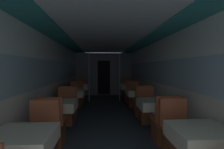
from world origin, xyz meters
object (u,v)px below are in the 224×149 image
(chair_left_near_1, at_px, (52,130))
(chair_left_near_3, at_px, (78,97))
(chair_left_far_0, at_px, (41,144))
(dining_table_left_1, at_px, (60,106))
(dining_table_right_2, at_px, (137,93))
(chair_left_far_1, at_px, (66,113))
(chair_left_far_3, at_px, (82,92))
(dining_table_right_0, at_px, (201,137))
(dining_table_left_0, at_px, (22,142))
(chair_right_far_3, at_px, (126,92))
(chair_right_far_2, at_px, (134,99))
(dining_table_left_2, at_px, (73,94))
(chair_right_near_1, at_px, (164,127))
(dining_table_right_3, at_px, (129,87))
(dining_table_left_3, at_px, (80,87))
(support_pole_left_3, at_px, (89,76))
(chair_left_near_2, at_px, (70,107))
(chair_right_near_3, at_px, (131,96))
(chair_left_far_2, at_px, (76,99))
(chair_right_far_0, at_px, (178,140))
(chair_right_far_1, at_px, (147,111))
(support_pole_right_3, at_px, (120,75))
(dining_table_right_1, at_px, (154,105))
(chair_right_near_2, at_px, (142,106))

(chair_left_near_1, xyz_separation_m, chair_left_near_3, (0.00, 3.67, 0.00))
(chair_left_far_0, distance_m, chair_left_near_1, 0.60)
(dining_table_left_1, relative_size, dining_table_right_2, 1.00)
(chair_left_far_1, bearing_deg, dining_table_right_2, -149.84)
(dining_table_right_2, bearing_deg, chair_left_far_0, -124.47)
(chair_left_far_3, relative_size, dining_table_right_0, 1.31)
(dining_table_left_1, bearing_deg, dining_table_left_0, -90.00)
(chair_left_far_0, relative_size, chair_right_far_3, 1.00)
(dining_table_left_0, relative_size, chair_right_far_2, 0.76)
(dining_table_left_2, bearing_deg, dining_table_left_1, -90.00)
(chair_left_near_1, relative_size, chair_right_near_1, 1.00)
(dining_table_right_0, height_order, dining_table_right_2, same)
(dining_table_right_3, bearing_deg, dining_table_right_0, -90.00)
(chair_left_far_0, distance_m, chair_right_near_1, 2.18)
(dining_table_right_3, bearing_deg, chair_right_far_3, 90.00)
(chair_left_far_1, xyz_separation_m, dining_table_left_3, (0.00, 3.05, 0.30))
(support_pole_left_3, bearing_deg, dining_table_right_2, -47.11)
(chair_left_near_2, xyz_separation_m, support_pole_left_3, (0.39, 2.45, 0.80))
(chair_right_far_3, bearing_deg, dining_table_right_3, 90.00)
(chair_left_far_1, height_order, dining_table_left_2, chair_left_far_1)
(chair_left_near_3, distance_m, chair_right_near_3, 2.09)
(dining_table_left_0, height_order, chair_left_far_0, chair_left_far_0)
(chair_left_near_1, distance_m, chair_left_near_2, 1.83)
(chair_left_far_1, distance_m, chair_left_far_2, 1.83)
(chair_left_far_2, distance_m, chair_right_far_0, 4.22)
(chair_left_far_2, relative_size, chair_right_far_1, 1.00)
(chair_right_far_2, bearing_deg, chair_left_near_2, 30.52)
(dining_table_left_2, distance_m, chair_right_near_3, 2.44)
(chair_left_near_2, relative_size, support_pole_right_3, 0.42)
(chair_left_far_3, bearing_deg, dining_table_right_2, 130.51)
(dining_table_right_3, bearing_deg, dining_table_left_1, -119.72)
(chair_right_far_1, bearing_deg, chair_right_near_1, 90.00)
(chair_left_near_1, height_order, dining_table_right_0, chair_left_near_1)
(chair_left_near_3, relative_size, chair_right_far_3, 1.00)
(dining_table_left_3, xyz_separation_m, dining_table_right_1, (2.09, -3.67, 0.00))
(chair_right_far_2, bearing_deg, dining_table_left_0, 63.96)
(chair_left_far_2, relative_size, dining_table_right_1, 1.31)
(dining_table_left_0, xyz_separation_m, chair_right_far_2, (2.09, 4.28, -0.30))
(chair_left_far_1, distance_m, chair_left_near_3, 2.43)
(chair_right_near_3, bearing_deg, dining_table_right_1, -90.00)
(chair_right_far_1, relative_size, chair_right_near_3, 1.00)
(chair_right_far_1, bearing_deg, dining_table_left_2, -30.16)
(support_pole_right_3, bearing_deg, support_pole_left_3, 180.00)
(chair_left_near_2, distance_m, chair_right_far_3, 3.71)
(chair_left_near_3, height_order, chair_right_near_2, same)
(chair_left_far_2, xyz_separation_m, chair_left_near_3, (0.00, 0.60, 0.00))
(chair_left_near_2, bearing_deg, chair_right_far_2, 30.52)
(chair_left_far_1, bearing_deg, dining_table_left_2, -90.00)
(dining_table_right_0, relative_size, chair_right_far_3, 0.76)
(chair_left_near_1, relative_size, support_pole_left_3, 0.42)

